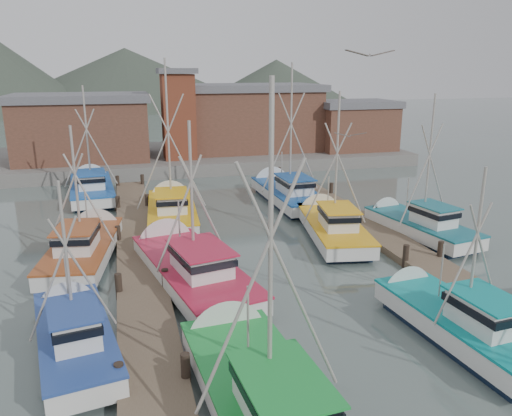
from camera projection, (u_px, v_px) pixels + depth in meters
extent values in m
plane|color=#536460|center=(336.00, 331.00, 19.15)|extent=(260.00, 260.00, 0.00)
cube|color=brown|center=(144.00, 303.00, 21.06)|extent=(2.20, 46.00, 0.40)
cylinder|color=black|center=(120.00, 385.00, 15.17)|extent=(0.30, 0.30, 1.50)
cylinder|color=black|center=(119.00, 290.00, 21.67)|extent=(0.30, 0.30, 1.50)
cylinder|color=black|center=(118.00, 239.00, 28.18)|extent=(0.30, 0.30, 1.50)
cylinder|color=black|center=(118.00, 207.00, 34.68)|extent=(0.30, 0.30, 1.50)
cylinder|color=black|center=(118.00, 185.00, 41.19)|extent=(0.30, 0.30, 1.50)
cylinder|color=black|center=(186.00, 375.00, 15.67)|extent=(0.30, 0.30, 1.50)
cylinder|color=black|center=(166.00, 285.00, 22.17)|extent=(0.30, 0.30, 1.50)
cylinder|color=black|center=(154.00, 236.00, 28.68)|extent=(0.30, 0.30, 1.50)
cylinder|color=black|center=(147.00, 205.00, 35.18)|extent=(0.30, 0.30, 1.50)
cylinder|color=black|center=(143.00, 183.00, 41.69)|extent=(0.30, 0.30, 1.50)
cube|color=brown|center=(434.00, 269.00, 24.57)|extent=(2.20, 46.00, 0.40)
cylinder|color=black|center=(506.00, 326.00, 18.68)|extent=(0.30, 0.30, 1.50)
cylinder|color=black|center=(405.00, 259.00, 25.18)|extent=(0.30, 0.30, 1.50)
cylinder|color=black|center=(346.00, 220.00, 31.69)|extent=(0.30, 0.30, 1.50)
cylinder|color=black|center=(307.00, 194.00, 38.19)|extent=(0.30, 0.30, 1.50)
cylinder|color=black|center=(279.00, 176.00, 44.70)|extent=(0.30, 0.30, 1.50)
cylinder|color=black|center=(440.00, 255.00, 25.68)|extent=(0.30, 0.30, 1.50)
cylinder|color=black|center=(374.00, 217.00, 32.19)|extent=(0.30, 0.30, 1.50)
cylinder|color=black|center=(331.00, 192.00, 38.70)|extent=(0.30, 0.30, 1.50)
cylinder|color=black|center=(300.00, 174.00, 45.20)|extent=(0.30, 0.30, 1.50)
cube|color=slate|center=(195.00, 157.00, 53.38)|extent=(44.00, 16.00, 1.20)
cube|color=brown|center=(83.00, 131.00, 47.85)|extent=(12.00, 8.00, 5.50)
cube|color=slate|center=(79.00, 98.00, 47.01)|extent=(12.72, 8.48, 0.70)
cube|color=brown|center=(249.00, 120.00, 53.88)|extent=(14.00, 9.00, 6.20)
cube|color=slate|center=(249.00, 88.00, 52.95)|extent=(14.84, 9.54, 0.70)
cube|color=brown|center=(354.00, 128.00, 54.08)|extent=(8.00, 6.00, 4.50)
cube|color=slate|center=(355.00, 104.00, 53.38)|extent=(8.48, 6.36, 0.70)
cube|color=brown|center=(178.00, 117.00, 47.91)|extent=(3.00, 3.00, 8.00)
cube|color=slate|center=(177.00, 71.00, 46.76)|extent=(3.60, 3.60, 0.50)
cone|color=#3B4539|center=(128.00, 104.00, 138.72)|extent=(140.00, 140.00, 30.00)
cone|color=#3B4539|center=(276.00, 104.00, 139.46)|extent=(90.00, 90.00, 24.00)
cube|color=silver|center=(267.00, 404.00, 13.94)|extent=(3.65, 9.31, 0.80)
cube|color=#198F35|center=(267.00, 392.00, 13.84)|extent=(3.74, 9.41, 0.10)
cone|color=silver|center=(223.00, 331.00, 18.12)|extent=(2.92, 1.31, 2.85)
cube|color=silver|center=(282.00, 398.00, 12.69)|extent=(2.04, 2.87, 1.10)
cube|color=black|center=(282.00, 390.00, 12.63)|extent=(2.18, 3.15, 0.28)
cube|color=#198F35|center=(283.00, 378.00, 12.53)|extent=(2.31, 3.34, 0.07)
cylinder|color=#A19B94|center=(271.00, 250.00, 12.52)|extent=(0.14, 0.14, 8.49)
cylinder|color=#A19B94|center=(249.00, 290.00, 12.60)|extent=(3.02, 0.32, 6.63)
cylinder|color=#A19B94|center=(291.00, 283.00, 12.97)|extent=(3.02, 0.32, 6.63)
cylinder|color=#A19B94|center=(248.00, 325.00, 15.00)|extent=(0.08, 0.08, 2.54)
cube|color=black|center=(461.00, 341.00, 18.39)|extent=(2.77, 6.87, 0.70)
cube|color=silver|center=(463.00, 325.00, 18.21)|extent=(3.15, 7.81, 0.80)
cube|color=#088687|center=(464.00, 316.00, 18.11)|extent=(3.23, 7.89, 0.10)
cone|color=silver|center=(399.00, 287.00, 21.69)|extent=(2.47, 1.31, 2.38)
cube|color=silver|center=(485.00, 313.00, 17.13)|extent=(1.73, 2.41, 1.10)
cube|color=black|center=(486.00, 307.00, 17.07)|extent=(1.85, 2.65, 0.28)
cube|color=#088687|center=(487.00, 297.00, 16.97)|extent=(1.97, 2.81, 0.07)
cylinder|color=#A19B94|center=(476.00, 245.00, 17.22)|extent=(0.12, 0.12, 5.50)
cylinder|color=#A19B94|center=(463.00, 264.00, 17.23)|extent=(1.97, 0.25, 4.31)
cylinder|color=#A19B94|center=(485.00, 261.00, 17.56)|extent=(1.97, 0.25, 4.31)
cylinder|color=#A19B94|center=(441.00, 271.00, 19.02)|extent=(0.07, 0.07, 2.13)
cube|color=black|center=(77.00, 356.00, 17.41)|extent=(3.05, 6.46, 0.70)
cube|color=silver|center=(75.00, 340.00, 17.24)|extent=(3.47, 7.34, 0.80)
cube|color=navy|center=(74.00, 330.00, 17.14)|extent=(3.55, 7.42, 0.10)
cone|color=silver|center=(67.00, 302.00, 20.36)|extent=(2.36, 1.46, 2.20)
cube|color=silver|center=(75.00, 326.00, 16.24)|extent=(1.76, 2.33, 1.10)
cube|color=black|center=(74.00, 320.00, 16.18)|extent=(1.89, 2.55, 0.28)
cube|color=navy|center=(73.00, 310.00, 16.08)|extent=(2.00, 2.71, 0.07)
cylinder|color=#A19B94|center=(67.00, 259.00, 16.30)|extent=(0.12, 0.12, 5.25)
cylinder|color=#A19B94|center=(53.00, 279.00, 16.27)|extent=(1.87, 0.40, 4.11)
cylinder|color=#A19B94|center=(84.00, 274.00, 16.66)|extent=(1.87, 0.40, 4.11)
cylinder|color=#A19B94|center=(67.00, 283.00, 17.91)|extent=(0.07, 0.07, 2.12)
cube|color=black|center=(193.00, 284.00, 23.25)|extent=(4.46, 8.91, 0.70)
cube|color=silver|center=(193.00, 271.00, 23.07)|extent=(5.06, 10.13, 0.80)
cube|color=#B11A39|center=(193.00, 263.00, 22.97)|extent=(5.18, 10.24, 0.10)
cone|color=silver|center=(163.00, 242.00, 27.27)|extent=(3.19, 1.69, 3.03)
cube|color=silver|center=(201.00, 260.00, 21.81)|extent=(2.51, 3.24, 1.10)
cube|color=black|center=(201.00, 255.00, 21.75)|extent=(2.69, 3.56, 0.28)
cube|color=#B11A39|center=(201.00, 247.00, 21.65)|extent=(2.85, 3.77, 0.07)
cylinder|color=#A19B94|center=(192.00, 195.00, 21.91)|extent=(0.16, 0.16, 6.51)
cylinder|color=#A19B94|center=(179.00, 214.00, 21.85)|extent=(2.32, 0.58, 5.10)
cylinder|color=#A19B94|center=(205.00, 210.00, 22.39)|extent=(2.32, 0.58, 5.10)
cylinder|color=#A19B94|center=(179.00, 228.00, 24.13)|extent=(0.09, 0.09, 2.70)
cube|color=black|center=(333.00, 239.00, 29.39)|extent=(3.65, 7.75, 0.70)
cube|color=silver|center=(333.00, 228.00, 29.21)|extent=(4.14, 8.81, 0.80)
cube|color=#EAA514|center=(333.00, 222.00, 29.11)|extent=(4.24, 8.91, 0.10)
cone|color=silver|center=(318.00, 211.00, 33.31)|extent=(2.79, 1.53, 2.65)
cube|color=silver|center=(338.00, 218.00, 27.98)|extent=(2.11, 2.79, 1.10)
cube|color=black|center=(338.00, 214.00, 27.92)|extent=(2.26, 3.06, 0.28)
cube|color=#EAA514|center=(339.00, 208.00, 27.82)|extent=(2.40, 3.25, 0.07)
cylinder|color=#A19B94|center=(337.00, 159.00, 27.93)|extent=(0.14, 0.14, 7.45)
cylinder|color=#A19B94|center=(327.00, 175.00, 28.12)|extent=(2.64, 0.53, 5.82)
cylinder|color=#A19B94|center=(346.00, 174.00, 28.22)|extent=(2.64, 0.53, 5.82)
cylinder|color=#A19B94|center=(328.00, 195.00, 30.24)|extent=(0.08, 0.08, 2.36)
cube|color=black|center=(84.00, 261.00, 25.96)|extent=(3.49, 7.74, 0.70)
cube|color=silver|center=(83.00, 250.00, 25.78)|extent=(3.97, 8.80, 0.80)
cube|color=#94441D|center=(83.00, 243.00, 25.68)|extent=(4.06, 8.89, 0.10)
cone|color=silver|center=(99.00, 227.00, 29.88)|extent=(2.78, 1.48, 2.65)
cube|color=silver|center=(77.00, 239.00, 24.55)|extent=(2.06, 2.77, 1.10)
cube|color=black|center=(77.00, 234.00, 24.49)|extent=(2.21, 3.04, 0.28)
cube|color=#94441D|center=(76.00, 227.00, 24.39)|extent=(2.34, 3.22, 0.07)
cylinder|color=#A19B94|center=(76.00, 186.00, 24.70)|extent=(0.14, 0.14, 6.00)
cylinder|color=#A19B94|center=(65.00, 200.00, 24.82)|extent=(2.15, 0.41, 4.70)
cylinder|color=#A19B94|center=(89.00, 200.00, 24.95)|extent=(2.15, 0.41, 4.70)
cylinder|color=#A19B94|center=(87.00, 212.00, 26.81)|extent=(0.08, 0.08, 2.55)
cube|color=black|center=(420.00, 237.00, 29.64)|extent=(3.25, 6.95, 0.70)
cube|color=silver|center=(421.00, 227.00, 29.46)|extent=(3.70, 7.89, 0.80)
cube|color=#15616E|center=(422.00, 221.00, 29.36)|extent=(3.79, 7.98, 0.10)
cone|color=silver|center=(380.00, 213.00, 32.83)|extent=(2.55, 1.48, 2.40)
cube|color=silver|center=(434.00, 215.00, 28.41)|extent=(1.90, 2.50, 1.10)
cube|color=black|center=(434.00, 212.00, 28.35)|extent=(2.03, 2.74, 0.28)
cube|color=#15616E|center=(435.00, 205.00, 28.25)|extent=(2.16, 2.90, 0.07)
cylinder|color=#A19B94|center=(429.00, 159.00, 28.23)|extent=(0.13, 0.13, 7.32)
cylinder|color=#A19B94|center=(421.00, 175.00, 28.26)|extent=(2.58, 0.51, 5.71)
cylinder|color=#A19B94|center=(435.00, 174.00, 28.67)|extent=(2.58, 0.51, 5.71)
cylinder|color=#A19B94|center=(407.00, 195.00, 30.23)|extent=(0.07, 0.07, 2.22)
cube|color=black|center=(172.00, 221.00, 32.77)|extent=(3.11, 8.00, 0.70)
cube|color=silver|center=(172.00, 212.00, 32.59)|extent=(3.54, 9.09, 0.80)
cube|color=#E6A70F|center=(172.00, 206.00, 32.49)|extent=(3.63, 9.18, 0.10)
cone|color=silver|center=(170.00, 197.00, 36.84)|extent=(2.85, 1.30, 2.78)
cube|color=silver|center=(172.00, 202.00, 31.33)|extent=(1.99, 2.79, 1.10)
cube|color=black|center=(171.00, 198.00, 31.26)|extent=(2.12, 3.07, 0.28)
cube|color=#E6A70F|center=(171.00, 193.00, 31.17)|extent=(2.25, 3.25, 0.07)
cylinder|color=#A19B94|center=(168.00, 135.00, 31.06)|extent=(0.13, 0.13, 9.25)
cylinder|color=#A19B94|center=(160.00, 153.00, 31.25)|extent=(3.28, 0.33, 7.22)
cylinder|color=#A19B94|center=(178.00, 152.00, 31.46)|extent=(3.28, 0.33, 7.22)
cylinder|color=#A19B94|center=(170.00, 182.00, 33.67)|extent=(0.08, 0.08, 2.48)
cube|color=black|center=(289.00, 203.00, 37.28)|extent=(2.89, 8.34, 0.70)
cube|color=silver|center=(289.00, 194.00, 37.11)|extent=(3.28, 9.47, 0.80)
cube|color=navy|center=(289.00, 189.00, 37.00)|extent=(3.37, 9.57, 0.10)
cone|color=silver|center=(269.00, 183.00, 41.49)|extent=(2.96, 1.17, 2.94)
cube|color=silver|center=(295.00, 185.00, 35.81)|extent=(1.96, 2.87, 1.10)
cube|color=black|center=(295.00, 182.00, 35.74)|extent=(2.09, 3.15, 0.28)
cube|color=navy|center=(295.00, 177.00, 35.65)|extent=(2.22, 3.34, 0.07)
cylinder|color=#A19B94|center=(291.00, 128.00, 35.60)|extent=(0.13, 0.13, 9.04)
cylinder|color=#A19B94|center=(283.00, 143.00, 35.72)|extent=(3.22, 0.17, 7.06)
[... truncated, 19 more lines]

